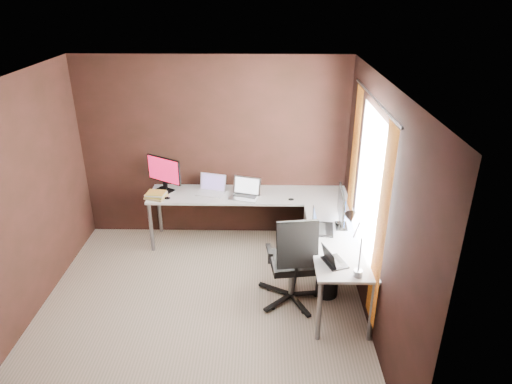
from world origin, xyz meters
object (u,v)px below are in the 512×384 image
laptop_black_small (332,260)px  desk_lamp (353,236)px  book_stack (156,195)px  office_chair (292,276)px  monitor_left (164,172)px  laptop_white (212,189)px  laptop_black_big (320,226)px  laptop_silver (245,193)px  wastebasket (327,283)px  drawer_pedestal (321,236)px  monitor_right (341,207)px

laptop_black_small → desk_lamp: bearing=-154.3°
book_stack → office_chair: size_ratio=0.28×
monitor_left → laptop_black_small: (2.04, -1.74, -0.23)m
laptop_white → laptop_black_big: (1.34, -0.99, -0.00)m
monitor_left → laptop_black_big: monitor_left is taller
laptop_silver → laptop_black_small: size_ratio=1.35×
monitor_left → laptop_silver: (1.10, -0.18, -0.21)m
laptop_black_small → wastebasket: size_ratio=1.08×
laptop_black_small → drawer_pedestal: bearing=-21.9°
drawer_pedestal → book_stack: size_ratio=1.92×
monitor_right → laptop_black_big: monitor_right is taller
office_chair → wastebasket: (0.41, 0.12, -0.18)m
monitor_right → laptop_white: bearing=63.5°
drawer_pedestal → laptop_black_small: bearing=-92.3°
monitor_right → laptop_white: (-1.59, 0.91, -0.20)m
laptop_black_small → wastebasket: (0.04, 0.46, -0.62)m
monitor_right → desk_lamp: bearing=-178.9°
laptop_white → laptop_silver: bearing=-0.1°
monitor_left → book_stack: size_ratio=1.55×
monitor_left → monitor_right: bearing=7.0°
desk_lamp → office_chair: desk_lamp is taller
laptop_black_small → book_stack: (-2.11, 1.49, -0.00)m
monitor_right → laptop_silver: monitor_right is taller
laptop_white → wastebasket: 1.99m
monitor_right → laptop_black_small: monitor_right is taller
drawer_pedestal → laptop_silver: laptop_silver is taller
laptop_white → desk_lamp: desk_lamp is taller
laptop_white → office_chair: (1.03, -1.33, -0.46)m
drawer_pedestal → office_chair: office_chair is taller
monitor_right → laptop_silver: bearing=58.3°
laptop_silver → office_chair: 1.42m
monitor_left → desk_lamp: desk_lamp is taller
laptop_white → book_stack: 0.73m
drawer_pedestal → laptop_white: laptop_white is taller
laptop_silver → wastebasket: laptop_silver is taller
drawer_pedestal → laptop_black_big: (-0.11, -0.60, 0.48)m
desk_lamp → wastebasket: 1.17m
monitor_left → laptop_black_big: 2.25m
laptop_black_small → laptop_black_big: bearing=-15.1°
laptop_silver → laptop_black_small: (0.94, -1.56, -0.01)m
monitor_left → office_chair: 2.27m
laptop_black_small → book_stack: bearing=35.1°
monitor_left → desk_lamp: size_ratio=0.74×
monitor_right → laptop_black_big: bearing=111.8°
laptop_silver → wastebasket: (0.98, -1.10, -0.64)m
laptop_white → office_chair: bearing=-37.9°
monitor_left → office_chair: size_ratio=0.44×
laptop_black_small → office_chair: bearing=27.2°
laptop_white → book_stack: (-0.71, -0.18, -0.01)m
monitor_right → desk_lamp: desk_lamp is taller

